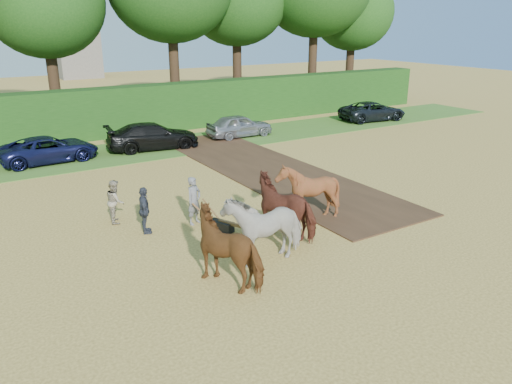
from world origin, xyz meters
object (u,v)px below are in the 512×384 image
Objects in this scene: spectator_near at (115,201)px; plough_team at (273,215)px; spectator_far at (144,210)px; parked_cars at (171,134)px.

spectator_near is 0.23× the size of plough_team.
spectator_near is 1.61m from spectator_far.
spectator_near is 0.04× the size of parked_cars.
spectator_far is 0.05× the size of parked_cars.
plough_team reaches higher than spectator_near.
parked_cars is (6.12, 9.62, -0.07)m from spectator_near.
plough_team reaches higher than spectator_far.
plough_team is (3.69, -4.57, 0.24)m from spectator_near.
spectator_far is 12.47m from parked_cars.
spectator_far is at bearing 136.07° from plough_team.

